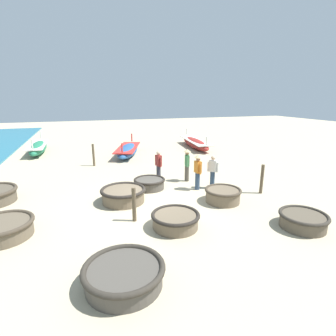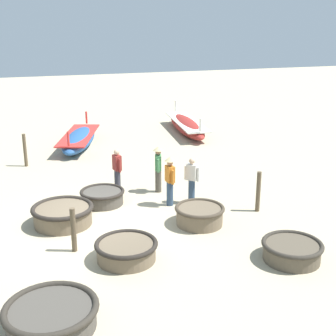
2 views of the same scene
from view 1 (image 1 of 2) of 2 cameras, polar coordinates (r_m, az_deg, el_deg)
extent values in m
plane|color=#BCAD8C|center=(10.74, -4.53, -7.82)|extent=(80.00, 80.00, 0.00)
cylinder|color=brown|center=(9.72, -32.25, -11.34)|extent=(1.69, 1.69, 0.47)
torus|color=#42382B|center=(9.63, -32.45, -10.07)|extent=(1.82, 1.82, 0.14)
cylinder|color=#4C473F|center=(6.58, -9.55, -22.23)|extent=(1.78, 1.78, 0.44)
torus|color=#332D26|center=(6.45, -9.64, -20.67)|extent=(1.92, 1.92, 0.14)
cylinder|color=#4C473F|center=(12.39, -4.05, -3.52)|extent=(1.37, 1.37, 0.43)
torus|color=#28231E|center=(12.32, -4.07, -2.57)|extent=(1.48, 1.48, 0.11)
cylinder|color=brown|center=(11.05, 11.83, -5.98)|extent=(1.39, 1.39, 0.52)
torus|color=#42382B|center=(10.96, 11.90, -4.72)|extent=(1.50, 1.50, 0.11)
cylinder|color=brown|center=(10.97, -9.70, -6.00)|extent=(1.71, 1.71, 0.53)
torus|color=#28231E|center=(10.88, -9.76, -4.71)|extent=(1.85, 1.85, 0.14)
cylinder|color=brown|center=(8.85, 1.63, -11.47)|extent=(1.50, 1.50, 0.45)
torus|color=#28231E|center=(8.75, 1.64, -10.17)|extent=(1.62, 1.62, 0.12)
cylinder|color=brown|center=(9.90, 27.30, -10.27)|extent=(1.45, 1.45, 0.44)
torus|color=#332D26|center=(9.81, 27.46, -9.10)|extent=(1.56, 1.56, 0.12)
ellipsoid|color=#285693|center=(19.63, -8.74, 3.80)|extent=(2.80, 5.11, 0.70)
cube|color=red|center=(19.59, -8.77, 4.45)|extent=(2.72, 4.75, 0.06)
cylinder|color=red|center=(21.75, -7.89, 6.60)|extent=(0.10, 0.10, 0.63)
cylinder|color=red|center=(17.31, -9.98, 4.30)|extent=(0.10, 0.10, 0.63)
ellipsoid|color=maroon|center=(22.48, 5.95, 5.36)|extent=(1.82, 5.96, 0.72)
cube|color=silver|center=(22.44, 5.97, 5.94)|extent=(1.82, 5.50, 0.06)
cylinder|color=silver|center=(24.94, 4.09, 7.85)|extent=(0.10, 0.10, 0.65)
cylinder|color=silver|center=(19.86, 8.38, 5.82)|extent=(0.10, 0.10, 0.65)
ellipsoid|color=#237551|center=(22.57, -26.43, 3.95)|extent=(1.15, 5.27, 0.77)
cube|color=silver|center=(22.53, -26.51, 4.57)|extent=(1.19, 4.85, 0.06)
cylinder|color=silver|center=(24.84, -25.95, 6.52)|extent=(0.10, 0.10, 0.69)
cylinder|color=silver|center=(20.10, -27.49, 4.59)|extent=(0.10, 0.10, 0.69)
cylinder|color=#2D425B|center=(12.55, 9.62, -2.53)|extent=(0.22, 0.22, 0.82)
cube|color=silver|center=(12.37, 9.76, 0.48)|extent=(0.40, 0.39, 0.54)
sphere|color=#DBB28E|center=(12.28, 9.84, 2.19)|extent=(0.20, 0.20, 0.20)
cylinder|color=silver|center=(12.44, 8.78, 0.37)|extent=(0.09, 0.09, 0.48)
cylinder|color=silver|center=(12.32, 10.73, 0.14)|extent=(0.09, 0.09, 0.48)
cylinder|color=#2D425B|center=(12.27, 6.42, -2.83)|extent=(0.22, 0.22, 0.82)
cube|color=orange|center=(12.08, 6.52, 0.24)|extent=(0.26, 0.36, 0.54)
sphere|color=#A37556|center=(11.98, 6.57, 2.00)|extent=(0.20, 0.20, 0.20)
cylinder|color=orange|center=(11.91, 7.05, -0.24)|extent=(0.09, 0.09, 0.48)
cylinder|color=orange|center=(12.27, 5.98, 0.26)|extent=(0.09, 0.09, 0.48)
cone|color=#D1BC84|center=(11.95, 6.59, 2.60)|extent=(0.36, 0.36, 0.14)
cylinder|color=#383842|center=(13.40, -2.06, -1.17)|extent=(0.22, 0.22, 0.82)
cube|color=maroon|center=(13.22, -2.09, 1.66)|extent=(0.29, 0.38, 0.54)
sphere|color=#DBB28E|center=(13.14, -2.10, 3.27)|extent=(0.20, 0.20, 0.20)
cylinder|color=maroon|center=(13.05, -1.62, 1.25)|extent=(0.09, 0.09, 0.48)
cylinder|color=maroon|center=(13.42, -2.54, 1.64)|extent=(0.09, 0.09, 0.48)
cylinder|color=#4C473D|center=(13.44, 4.12, -1.16)|extent=(0.22, 0.22, 0.82)
cube|color=#4C8E56|center=(13.26, 4.17, 1.66)|extent=(0.31, 0.39, 0.54)
sphere|color=#A37556|center=(13.18, 4.21, 3.27)|extent=(0.20, 0.20, 0.20)
cylinder|color=#4C8E56|center=(13.06, 4.24, 1.22)|extent=(0.09, 0.09, 0.48)
cylinder|color=#4C8E56|center=(13.48, 4.10, 1.68)|extent=(0.09, 0.09, 0.48)
cone|color=#D1BC84|center=(13.15, 4.22, 3.82)|extent=(0.36, 0.36, 0.14)
cylinder|color=brown|center=(12.37, 19.76, -2.29)|extent=(0.14, 0.14, 1.32)
cylinder|color=brown|center=(9.18, -7.41, -7.89)|extent=(0.14, 0.14, 1.22)
cylinder|color=brown|center=(16.93, -15.91, 2.73)|extent=(0.14, 0.14, 1.38)
camera|label=2|loc=(3.52, 157.44, 14.35)|focal=50.00mm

